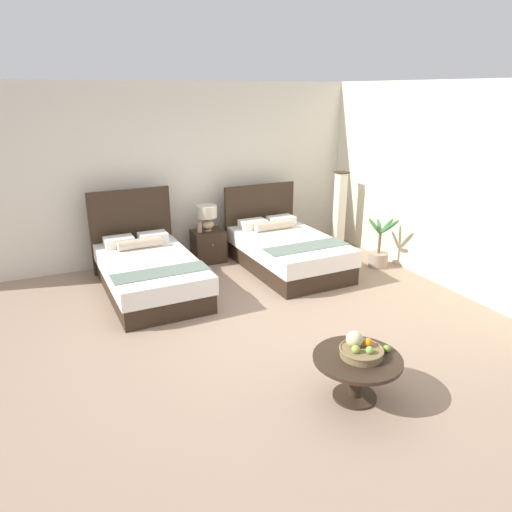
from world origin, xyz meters
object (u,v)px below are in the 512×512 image
at_px(nightstand, 208,246).
at_px(floor_lamp_corner, 339,211).
at_px(table_lamp, 207,215).
at_px(potted_palm, 379,253).
at_px(bed_near_window, 149,271).
at_px(vase, 199,227).
at_px(fruit_bowl, 360,349).
at_px(bed_near_corner, 286,250).
at_px(loose_apple, 387,349).
at_px(coffee_table, 357,367).

height_order(nightstand, floor_lamp_corner, floor_lamp_corner).
xyz_separation_m(table_lamp, floor_lamp_corner, (2.39, -0.31, -0.10)).
bearing_deg(potted_palm, bed_near_window, 170.75).
bearing_deg(vase, floor_lamp_corner, -5.71).
relative_size(table_lamp, fruit_bowl, 1.03).
height_order(vase, potted_palm, potted_palm).
xyz_separation_m(bed_near_window, bed_near_corner, (2.21, -0.01, 0.01)).
distance_m(nightstand, loose_apple, 4.20).
bearing_deg(nightstand, table_lamp, 90.00).
bearing_deg(fruit_bowl, bed_near_window, 110.13).
height_order(nightstand, table_lamp, table_lamp).
distance_m(table_lamp, potted_palm, 2.87).
relative_size(coffee_table, floor_lamp_corner, 0.59).
relative_size(bed_near_corner, potted_palm, 2.41).
relative_size(bed_near_window, vase, 11.85).
height_order(bed_near_window, coffee_table, bed_near_window).
xyz_separation_m(floor_lamp_corner, potted_palm, (0.03, -1.12, -0.45)).
bearing_deg(floor_lamp_corner, bed_near_window, -171.51).
distance_m(bed_near_corner, table_lamp, 1.43).
distance_m(bed_near_window, loose_apple, 3.67).
bearing_deg(table_lamp, floor_lamp_corner, -7.49).
distance_m(fruit_bowl, floor_lamp_corner, 4.51).
bearing_deg(floor_lamp_corner, nightstand, 172.98).
bearing_deg(bed_near_corner, floor_lamp_corner, 21.71).
distance_m(vase, floor_lamp_corner, 2.56).
bearing_deg(potted_palm, loose_apple, -127.70).
height_order(vase, loose_apple, vase).
distance_m(coffee_table, loose_apple, 0.33).
xyz_separation_m(bed_near_window, vase, (1.03, 0.79, 0.33)).
distance_m(nightstand, table_lamp, 0.53).
relative_size(bed_near_corner, nightstand, 3.96).
bearing_deg(potted_palm, table_lamp, 149.35).
relative_size(floor_lamp_corner, potted_palm, 1.58).
xyz_separation_m(bed_near_window, nightstand, (1.19, 0.83, -0.03)).
bearing_deg(coffee_table, table_lamp, 89.84).
bearing_deg(bed_near_window, nightstand, 34.92).
bearing_deg(coffee_table, bed_near_window, 109.51).
relative_size(fruit_bowl, loose_apple, 5.81).
bearing_deg(loose_apple, potted_palm, 52.30).
xyz_separation_m(loose_apple, potted_palm, (2.14, 2.77, -0.23)).
relative_size(loose_apple, potted_palm, 0.08).
height_order(vase, coffee_table, vase).
xyz_separation_m(bed_near_corner, vase, (-1.18, 0.80, 0.32)).
relative_size(bed_near_corner, floor_lamp_corner, 1.53).
height_order(bed_near_window, nightstand, bed_near_window).
bearing_deg(coffee_table, vase, 91.99).
bearing_deg(loose_apple, table_lamp, 93.89).
bearing_deg(floor_lamp_corner, potted_palm, -88.34).
bearing_deg(potted_palm, floor_lamp_corner, 91.66).
bearing_deg(bed_near_window, loose_apple, -66.30).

